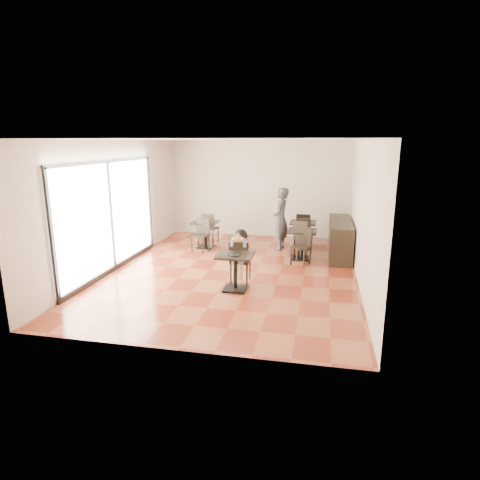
% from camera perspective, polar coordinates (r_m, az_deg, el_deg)
% --- Properties ---
extents(floor, '(6.00, 8.00, 0.01)m').
position_cam_1_polar(floor, '(10.06, -0.99, -4.44)').
color(floor, brown).
rests_on(floor, ground).
extents(ceiling, '(6.00, 8.00, 0.01)m').
position_cam_1_polar(ceiling, '(9.55, -1.07, 14.10)').
color(ceiling, white).
rests_on(ceiling, floor).
extents(wall_back, '(6.00, 0.01, 3.20)m').
position_cam_1_polar(wall_back, '(13.58, 2.66, 7.25)').
color(wall_back, beige).
rests_on(wall_back, floor).
extents(wall_front, '(6.00, 0.01, 3.20)m').
position_cam_1_polar(wall_front, '(5.93, -9.45, -1.59)').
color(wall_front, beige).
rests_on(wall_front, floor).
extents(wall_left, '(0.01, 8.00, 3.20)m').
position_cam_1_polar(wall_left, '(10.73, -16.92, 4.91)').
color(wall_left, beige).
rests_on(wall_left, floor).
extents(wall_right, '(0.01, 8.00, 3.20)m').
position_cam_1_polar(wall_right, '(9.50, 16.96, 3.81)').
color(wall_right, beige).
rests_on(wall_right, floor).
extents(storefront_window, '(0.04, 4.50, 2.60)m').
position_cam_1_polar(storefront_window, '(10.32, -18.00, 3.36)').
color(storefront_window, white).
rests_on(storefront_window, floor).
extents(child_table, '(0.77, 0.77, 0.81)m').
position_cam_1_polar(child_table, '(8.71, -0.66, -4.57)').
color(child_table, black).
rests_on(child_table, floor).
extents(child_chair, '(0.44, 0.44, 0.98)m').
position_cam_1_polar(child_chair, '(9.20, 0.06, -3.02)').
color(child_chair, black).
rests_on(child_chair, floor).
extents(child, '(0.44, 0.61, 1.23)m').
position_cam_1_polar(child, '(9.16, 0.06, -2.27)').
color(child, gray).
rests_on(child, child_chair).
extents(plate, '(0.27, 0.27, 0.02)m').
position_cam_1_polar(plate, '(8.49, -0.81, -2.13)').
color(plate, black).
rests_on(plate, child_table).
extents(pizza_slice, '(0.29, 0.22, 0.07)m').
position_cam_1_polar(pizza_slice, '(8.86, -0.18, 0.19)').
color(pizza_slice, tan).
rests_on(pizza_slice, child).
extents(adult_patron, '(0.49, 0.71, 1.85)m').
position_cam_1_polar(adult_patron, '(11.94, 5.81, 3.01)').
color(adult_patron, '#38373D').
rests_on(adult_patron, floor).
extents(cafe_table_mid, '(0.99, 0.99, 0.81)m').
position_cam_1_polar(cafe_table_mid, '(11.12, 8.78, -0.65)').
color(cafe_table_mid, black).
rests_on(cafe_table_mid, floor).
extents(cafe_table_left, '(0.90, 0.90, 0.80)m').
position_cam_1_polar(cafe_table_left, '(12.26, -4.92, 0.81)').
color(cafe_table_left, black).
rests_on(cafe_table_left, floor).
extents(cafe_table_back, '(0.82, 0.82, 0.81)m').
position_cam_1_polar(cafe_table_back, '(12.29, 8.91, 0.74)').
color(cafe_table_back, black).
rests_on(cafe_table_back, floor).
extents(chair_mid_a, '(0.57, 0.57, 0.97)m').
position_cam_1_polar(chair_mid_a, '(11.64, 8.94, 0.41)').
color(chair_mid_a, black).
rests_on(chair_mid_a, floor).
extents(chair_mid_b, '(0.57, 0.57, 0.97)m').
position_cam_1_polar(chair_mid_b, '(10.57, 8.64, -0.95)').
color(chair_mid_b, black).
rests_on(chair_mid_b, floor).
extents(chair_left_a, '(0.52, 0.52, 0.96)m').
position_cam_1_polar(chair_left_a, '(12.76, -4.24, 1.71)').
color(chair_left_a, black).
rests_on(chair_left_a, floor).
extents(chair_left_b, '(0.52, 0.52, 0.96)m').
position_cam_1_polar(chair_left_b, '(11.73, -5.68, 0.60)').
color(chair_left_b, black).
rests_on(chair_left_b, floor).
extents(chair_back_a, '(0.47, 0.47, 0.97)m').
position_cam_1_polar(chair_back_a, '(12.81, 9.05, 1.65)').
color(chair_back_a, black).
rests_on(chair_back_a, floor).
extents(chair_back_b, '(0.47, 0.47, 0.97)m').
position_cam_1_polar(chair_back_b, '(11.74, 8.79, 0.54)').
color(chair_back_b, black).
rests_on(chair_back_b, floor).
extents(service_counter, '(0.60, 2.40, 1.00)m').
position_cam_1_polar(service_counter, '(11.65, 14.02, 0.24)').
color(service_counter, black).
rests_on(service_counter, floor).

